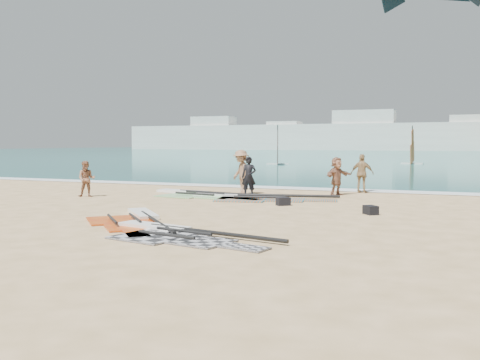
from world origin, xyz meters
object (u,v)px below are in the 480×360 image
at_px(rig_green, 197,194).
at_px(gear_bag_near, 283,201).
at_px(person_wetsuit, 249,177).
at_px(beachgoer_right, 337,176).
at_px(rig_orange, 251,197).
at_px(beachgoer_mid, 241,172).
at_px(rig_grey, 172,233).
at_px(beachgoer_left, 86,179).
at_px(rig_red, 135,219).
at_px(beachgoer_back, 362,174).
at_px(gear_bag_far, 371,210).

distance_m(rig_green, gear_bag_near, 5.17).
bearing_deg(person_wetsuit, beachgoer_right, 25.51).
bearing_deg(rig_orange, beachgoer_mid, 114.07).
height_order(rig_orange, gear_bag_near, gear_bag_near).
relative_size(rig_grey, person_wetsuit, 2.97).
height_order(beachgoer_left, beachgoer_mid, beachgoer_mid).
bearing_deg(gear_bag_near, rig_red, -117.80).
relative_size(rig_green, rig_red, 1.28).
bearing_deg(beachgoer_left, rig_grey, -66.21).
height_order(person_wetsuit, beachgoer_left, person_wetsuit).
xyz_separation_m(rig_green, beachgoer_left, (-4.08, -2.40, 0.72)).
bearing_deg(beachgoer_right, person_wetsuit, 149.83).
xyz_separation_m(person_wetsuit, beachgoer_right, (3.32, 2.14, -0.02)).
distance_m(gear_bag_near, person_wetsuit, 3.44).
distance_m(beachgoer_mid, beachgoer_back, 5.64).
height_order(rig_orange, beachgoer_right, beachgoer_right).
bearing_deg(rig_red, rig_orange, 129.62).
distance_m(rig_orange, beachgoer_back, 5.81).
height_order(rig_grey, gear_bag_near, gear_bag_near).
bearing_deg(gear_bag_far, beachgoer_back, 101.77).
distance_m(rig_red, beachgoer_right, 10.75).
xyz_separation_m(rig_orange, person_wetsuit, (-0.33, 0.61, 0.82)).
relative_size(rig_grey, gear_bag_far, 10.68).
relative_size(rig_green, beachgoer_mid, 3.00).
distance_m(rig_green, person_wetsuit, 2.51).
bearing_deg(rig_green, gear_bag_far, -13.56).
xyz_separation_m(rig_red, beachgoer_right, (3.86, 10.00, 0.80)).
bearing_deg(gear_bag_near, beachgoer_right, 77.72).
xyz_separation_m(beachgoer_left, beachgoer_mid, (5.73, 3.49, 0.23)).
relative_size(rig_green, rig_orange, 0.95).
bearing_deg(beachgoer_mid, rig_green, -103.39).
bearing_deg(beachgoer_left, rig_red, -67.28).
bearing_deg(beachgoer_mid, gear_bag_near, -4.12).
bearing_deg(gear_bag_far, gear_bag_near, 159.18).
distance_m(rig_grey, person_wetsuit, 9.79).
xyz_separation_m(rig_orange, beachgoer_right, (2.99, 2.74, 0.80)).
xyz_separation_m(rig_grey, beachgoer_left, (-8.16, 6.95, 0.72)).
height_order(rig_orange, rig_red, rig_orange).
bearing_deg(rig_orange, beachgoer_right, 30.94).
relative_size(rig_green, beachgoer_back, 3.35).
bearing_deg(rig_green, beachgoer_mid, 43.28).
height_order(rig_grey, gear_bag_far, gear_bag_far).
xyz_separation_m(rig_red, person_wetsuit, (0.54, 7.86, 0.82)).
bearing_deg(rig_green, gear_bag_near, -15.26).
xyz_separation_m(gear_bag_near, beachgoer_mid, (-3.04, 3.27, 0.85)).
bearing_deg(person_wetsuit, rig_green, 178.80).
relative_size(rig_green, gear_bag_near, 12.71).
height_order(gear_bag_near, person_wetsuit, person_wetsuit).
bearing_deg(rig_red, rig_green, 149.88).
bearing_deg(beachgoer_mid, beachgoer_back, 73.06).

